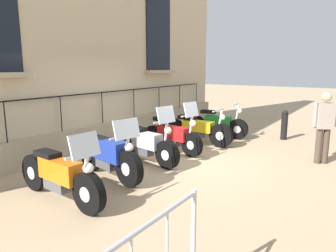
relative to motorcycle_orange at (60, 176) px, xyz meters
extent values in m
plane|color=tan|center=(0.36, 2.94, -0.43)|extent=(60.00, 60.00, 0.00)
cube|color=#C6B28E|center=(-2.42, 2.94, 3.29)|extent=(0.60, 12.71, 7.43)
cube|color=tan|center=(-2.04, 2.94, -0.10)|extent=(0.20, 12.71, 0.65)
cube|color=black|center=(-2.10, 5.74, 2.86)|extent=(0.06, 1.32, 2.45)
cube|color=tan|center=(-2.02, 5.74, 1.58)|extent=(0.24, 1.52, 0.10)
cube|color=black|center=(-2.00, 2.94, 1.06)|extent=(0.03, 10.68, 0.03)
cylinder|color=black|center=(-2.00, 0.28, 0.64)|extent=(0.02, 0.02, 0.84)
cylinder|color=black|center=(-2.00, 1.61, 0.64)|extent=(0.02, 0.02, 0.84)
cylinder|color=black|center=(-2.00, 2.94, 0.64)|extent=(0.02, 0.02, 0.84)
cylinder|color=black|center=(-2.00, 4.28, 0.64)|extent=(0.02, 0.02, 0.84)
cylinder|color=black|center=(-2.00, 5.61, 0.64)|extent=(0.02, 0.02, 0.84)
cylinder|color=black|center=(-2.00, 6.95, 0.64)|extent=(0.02, 0.02, 0.84)
cylinder|color=black|center=(-2.00, 8.28, 0.64)|extent=(0.02, 0.02, 0.84)
cylinder|color=black|center=(0.73, -0.06, -0.10)|extent=(0.66, 0.19, 0.65)
cylinder|color=silver|center=(0.73, -0.06, -0.10)|extent=(0.24, 0.17, 0.23)
cylinder|color=black|center=(-0.78, 0.06, -0.10)|extent=(0.66, 0.19, 0.65)
cylinder|color=silver|center=(-0.78, 0.06, -0.10)|extent=(0.24, 0.17, 0.23)
cube|color=orange|center=(0.02, 0.00, 0.11)|extent=(0.88, 0.34, 0.34)
cube|color=#4C4C51|center=(-0.08, 0.00, -0.13)|extent=(0.53, 0.26, 0.23)
cube|color=black|center=(-0.33, 0.02, 0.31)|extent=(0.50, 0.28, 0.10)
cylinder|color=silver|center=(0.68, -0.06, 0.19)|extent=(0.16, 0.07, 0.58)
cylinder|color=silver|center=(0.63, -0.05, 0.47)|extent=(0.08, 0.60, 0.04)
sphere|color=white|center=(0.75, -0.06, 0.29)|extent=(0.16, 0.16, 0.16)
cylinder|color=silver|center=(-0.23, 0.17, -0.25)|extent=(0.78, 0.14, 0.08)
cube|color=silver|center=(0.69, -0.06, 0.62)|extent=(0.16, 0.50, 0.36)
cylinder|color=black|center=(0.50, 1.11, -0.09)|extent=(0.69, 0.28, 0.68)
cylinder|color=silver|center=(0.50, 1.11, -0.09)|extent=(0.27, 0.21, 0.24)
cylinder|color=black|center=(-0.77, 1.38, -0.09)|extent=(0.69, 0.28, 0.68)
cylinder|color=silver|center=(-0.77, 1.38, -0.09)|extent=(0.27, 0.21, 0.24)
cube|color=#1E389E|center=(-0.08, 1.23, 0.15)|extent=(0.88, 0.46, 0.39)
cube|color=#4C4C51|center=(-0.18, 1.25, -0.12)|extent=(0.54, 0.34, 0.24)
cube|color=black|center=(-0.42, 1.30, 0.30)|extent=(0.52, 0.36, 0.10)
cylinder|color=silver|center=(0.46, 1.12, 0.20)|extent=(0.17, 0.09, 0.59)
cylinder|color=silver|center=(0.41, 1.13, 0.50)|extent=(0.17, 0.65, 0.04)
sphere|color=white|center=(0.52, 1.11, 0.32)|extent=(0.16, 0.16, 0.16)
cylinder|color=silver|center=(-0.30, 1.45, -0.24)|extent=(0.76, 0.23, 0.08)
cube|color=silver|center=(0.47, 1.12, 0.65)|extent=(0.23, 0.55, 0.36)
cylinder|color=black|center=(0.54, 2.32, -0.11)|extent=(0.64, 0.23, 0.63)
cylinder|color=silver|center=(0.54, 2.32, -0.11)|extent=(0.24, 0.18, 0.22)
cylinder|color=black|center=(-0.84, 2.56, -0.11)|extent=(0.64, 0.23, 0.63)
cylinder|color=silver|center=(-0.84, 2.56, -0.11)|extent=(0.24, 0.18, 0.22)
cube|color=#B2B2BC|center=(-0.10, 2.43, 0.10)|extent=(0.80, 0.39, 0.35)
cube|color=#4C4C51|center=(-0.20, 2.45, -0.14)|extent=(0.49, 0.29, 0.22)
cube|color=black|center=(-0.41, 2.49, 0.32)|extent=(0.46, 0.31, 0.10)
cylinder|color=silver|center=(0.49, 2.33, 0.24)|extent=(0.17, 0.09, 0.72)
cylinder|color=silver|center=(0.44, 2.34, 0.60)|extent=(0.14, 0.58, 0.04)
sphere|color=white|center=(0.56, 2.32, 0.42)|extent=(0.16, 0.16, 0.16)
cylinder|color=silver|center=(-0.31, 2.62, -0.25)|extent=(0.69, 0.20, 0.08)
cube|color=silver|center=(0.50, 2.33, 0.75)|extent=(0.20, 0.49, 0.36)
cylinder|color=black|center=(0.54, 3.40, -0.12)|extent=(0.61, 0.21, 0.60)
cylinder|color=silver|center=(0.54, 3.40, -0.12)|extent=(0.23, 0.16, 0.21)
cylinder|color=black|center=(-0.79, 3.63, -0.12)|extent=(0.61, 0.21, 0.60)
cylinder|color=silver|center=(-0.79, 3.63, -0.12)|extent=(0.23, 0.16, 0.21)
cube|color=red|center=(-0.08, 3.51, 0.09)|extent=(0.95, 0.41, 0.34)
cube|color=#4C4C51|center=(-0.18, 3.53, -0.15)|extent=(0.58, 0.29, 0.21)
cube|color=black|center=(-0.45, 3.57, 0.40)|extent=(0.55, 0.31, 0.10)
cylinder|color=silver|center=(0.49, 3.41, 0.23)|extent=(0.17, 0.09, 0.72)
cylinder|color=silver|center=(0.44, 3.42, 0.59)|extent=(0.13, 0.55, 0.04)
sphere|color=white|center=(0.56, 3.40, 0.41)|extent=(0.16, 0.16, 0.16)
cylinder|color=silver|center=(-0.33, 3.69, -0.26)|extent=(0.83, 0.22, 0.08)
cube|color=silver|center=(0.50, 3.41, 0.74)|extent=(0.20, 0.47, 0.36)
cylinder|color=black|center=(0.74, 4.65, -0.10)|extent=(0.66, 0.16, 0.66)
cylinder|color=silver|center=(0.74, 4.65, -0.10)|extent=(0.23, 0.18, 0.23)
cylinder|color=black|center=(-0.78, 4.65, -0.10)|extent=(0.66, 0.16, 0.66)
cylinder|color=silver|center=(-0.78, 4.65, -0.10)|extent=(0.23, 0.18, 0.23)
cube|color=gold|center=(0.03, 4.65, 0.09)|extent=(0.88, 0.31, 0.30)
cube|color=#4C4C51|center=(-0.07, 4.65, -0.13)|extent=(0.53, 0.25, 0.23)
cube|color=black|center=(-0.33, 4.65, 0.31)|extent=(0.49, 0.28, 0.10)
cylinder|color=silver|center=(0.69, 4.65, 0.25)|extent=(0.16, 0.06, 0.69)
cylinder|color=silver|center=(0.64, 4.65, 0.59)|extent=(0.04, 0.68, 0.04)
sphere|color=white|center=(0.76, 4.65, 0.41)|extent=(0.16, 0.16, 0.16)
cylinder|color=silver|center=(-0.24, 4.82, -0.24)|extent=(0.79, 0.08, 0.08)
cylinder|color=black|center=(0.77, 5.82, -0.11)|extent=(0.63, 0.17, 0.62)
cylinder|color=silver|center=(0.77, 5.82, -0.11)|extent=(0.23, 0.16, 0.22)
cylinder|color=black|center=(-0.59, 5.71, -0.11)|extent=(0.63, 0.17, 0.62)
cylinder|color=silver|center=(-0.59, 5.71, -0.11)|extent=(0.23, 0.16, 0.22)
cube|color=#1E842D|center=(0.14, 5.77, 0.08)|extent=(0.83, 0.33, 0.31)
cube|color=#4C4C51|center=(0.04, 5.76, -0.15)|extent=(0.50, 0.25, 0.22)
cube|color=black|center=(-0.20, 5.74, 0.35)|extent=(0.47, 0.27, 0.10)
cylinder|color=silver|center=(0.72, 5.82, 0.26)|extent=(0.16, 0.07, 0.75)
cylinder|color=silver|center=(0.67, 5.81, 0.63)|extent=(0.08, 0.58, 0.04)
sphere|color=white|center=(0.79, 5.82, 0.45)|extent=(0.16, 0.16, 0.16)
cylinder|color=silver|center=(-0.13, 5.89, -0.25)|extent=(0.73, 0.14, 0.08)
cylinder|color=#B7B7BF|center=(2.81, -0.62, 0.10)|extent=(0.05, 0.05, 1.05)
cylinder|color=#B7B7BF|center=(2.81, -1.75, 0.59)|extent=(0.04, 2.24, 0.04)
cylinder|color=black|center=(1.94, 6.57, -0.04)|extent=(0.19, 0.19, 0.78)
sphere|color=black|center=(1.94, 6.57, 0.39)|extent=(0.17, 0.17, 0.17)
cylinder|color=#47382D|center=(3.31, 4.64, -0.02)|extent=(0.14, 0.14, 0.81)
cylinder|color=#47382D|center=(3.17, 4.55, -0.02)|extent=(0.14, 0.14, 0.81)
cube|color=gray|center=(3.24, 4.60, 0.67)|extent=(0.42, 0.38, 0.57)
sphere|color=tan|center=(3.24, 4.60, 1.10)|extent=(0.22, 0.22, 0.22)
cylinder|color=gray|center=(3.43, 4.72, 0.70)|extent=(0.09, 0.09, 0.54)
cylinder|color=gray|center=(3.05, 4.48, 0.70)|extent=(0.09, 0.09, 0.54)
camera|label=1|loc=(4.10, -3.00, 1.74)|focal=33.13mm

